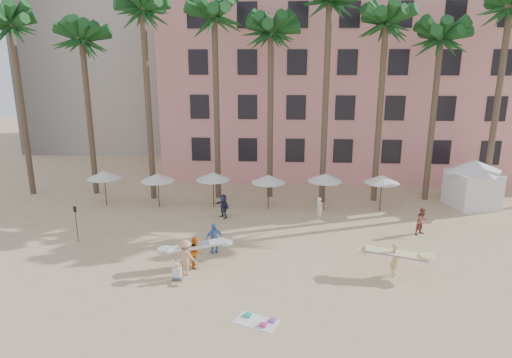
{
  "coord_description": "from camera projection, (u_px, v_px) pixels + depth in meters",
  "views": [
    {
      "loc": [
        0.08,
        -18.83,
        10.82
      ],
      "look_at": [
        -1.48,
        6.0,
        4.0
      ],
      "focal_mm": 32.0,
      "sensor_mm": 36.0,
      "label": 1
    }
  ],
  "objects": [
    {
      "name": "ground",
      "position": [
        280.0,
        297.0,
        20.99
      ],
      "size": [
        120.0,
        120.0,
        0.0
      ],
      "primitive_type": "plane",
      "color": "#D1B789",
      "rests_on": "ground"
    },
    {
      "name": "carrier_yellow",
      "position": [
        395.0,
        258.0,
        22.83
      ],
      "size": [
        3.08,
        1.2,
        1.73
      ],
      "color": "#E3C180",
      "rests_on": "ground"
    },
    {
      "name": "paddle",
      "position": [
        76.0,
        219.0,
        26.88
      ],
      "size": [
        0.18,
        0.04,
        2.23
      ],
      "color": "black",
      "rests_on": "ground"
    },
    {
      "name": "palm_row",
      "position": [
        292.0,
        23.0,
        31.97
      ],
      "size": [
        44.4,
        5.4,
        16.3
      ],
      "color": "brown",
      "rests_on": "ground"
    },
    {
      "name": "seated_man",
      "position": [
        177.0,
        276.0,
        22.36
      ],
      "size": [
        0.42,
        0.74,
        0.96
      ],
      "color": "#3F3F4C",
      "rests_on": "ground"
    },
    {
      "name": "cabana",
      "position": [
        473.0,
        179.0,
        33.07
      ],
      "size": [
        5.38,
        5.38,
        3.5
      ],
      "color": "white",
      "rests_on": "ground"
    },
    {
      "name": "carrier_white",
      "position": [
        196.0,
        250.0,
        23.85
      ],
      "size": [
        3.24,
        1.74,
        1.68
      ],
      "color": "orange",
      "rests_on": "ground"
    },
    {
      "name": "beach_towel",
      "position": [
        258.0,
        321.0,
        19.08
      ],
      "size": [
        2.04,
        1.59,
        0.14
      ],
      "color": "white",
      "rests_on": "ground"
    },
    {
      "name": "beachgoers",
      "position": [
        259.0,
        229.0,
        26.92
      ],
      "size": [
        14.68,
        9.65,
        1.89
      ],
      "color": "#5681CA",
      "rests_on": "ground"
    },
    {
      "name": "pink_hotel",
      "position": [
        358.0,
        85.0,
        43.48
      ],
      "size": [
        35.0,
        14.0,
        16.0
      ],
      "primitive_type": "cube",
      "color": "pink",
      "rests_on": "ground"
    },
    {
      "name": "umbrella_row",
      "position": [
        241.0,
        177.0,
        32.59
      ],
      "size": [
        22.5,
        2.7,
        2.73
      ],
      "color": "#332B23",
      "rests_on": "ground"
    }
  ]
}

